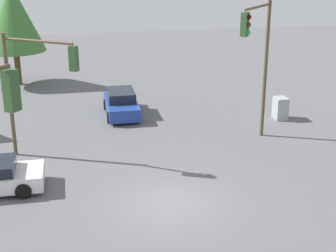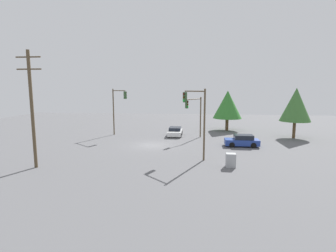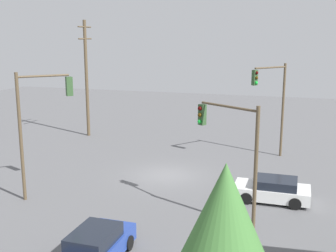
# 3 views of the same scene
# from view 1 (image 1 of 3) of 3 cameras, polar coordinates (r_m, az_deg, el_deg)

# --- Properties ---
(ground_plane) EXTENTS (80.00, 80.00, 0.00)m
(ground_plane) POSITION_cam_1_polar(r_m,az_deg,el_deg) (20.03, 0.13, -8.50)
(ground_plane) COLOR #5B5B5E
(sedan_blue) EXTENTS (4.02, 1.86, 1.42)m
(sedan_blue) POSITION_cam_1_polar(r_m,az_deg,el_deg) (29.83, -5.20, 2.50)
(sedan_blue) COLOR #233D93
(sedan_blue) RESTS_ON ground_plane
(traffic_signal_cross) EXTENTS (2.30, 2.20, 6.94)m
(traffic_signal_cross) POSITION_cam_1_polar(r_m,az_deg,el_deg) (24.95, 10.02, 8.30)
(traffic_signal_cross) COLOR brown
(traffic_signal_cross) RESTS_ON ground_plane
(traffic_signal_aux) EXTENTS (2.17, 3.25, 5.75)m
(traffic_signal_aux) POSITION_cam_1_polar(r_m,az_deg,el_deg) (23.31, -14.48, 5.39)
(traffic_signal_aux) COLOR brown
(traffic_signal_aux) RESTS_ON ground_plane
(electrical_cabinet) EXTENTS (0.86, 0.67, 1.24)m
(electrical_cabinet) POSITION_cam_1_polar(r_m,az_deg,el_deg) (29.73, 12.35, 1.94)
(electrical_cabinet) COLOR #9EA0A3
(electrical_cabinet) RESTS_ON ground_plane
(tree_behind) EXTENTS (4.14, 4.14, 7.05)m
(tree_behind) POSITION_cam_1_polar(r_m,az_deg,el_deg) (37.03, -16.83, 11.51)
(tree_behind) COLOR brown
(tree_behind) RESTS_ON ground_plane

